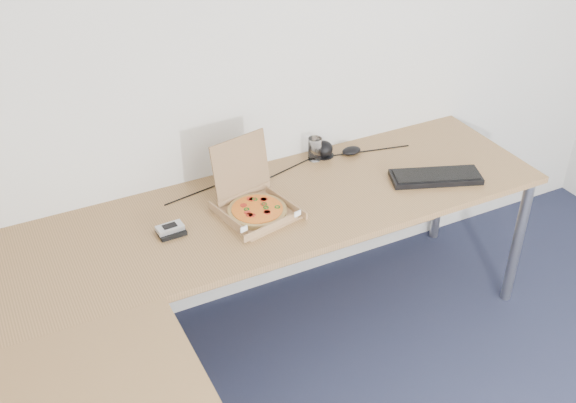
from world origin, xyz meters
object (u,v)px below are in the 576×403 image
keyboard (436,177)px  wallet (171,231)px  desk (233,297)px  drinking_glass (315,149)px  pizza_box (255,206)px

keyboard → wallet: 1.20m
desk → drinking_glass: drinking_glass is taller
pizza_box → wallet: pizza_box is taller
pizza_box → keyboard: (0.83, -0.12, -0.02)m
pizza_box → keyboard: 0.84m
drinking_glass → wallet: size_ratio=1.05×
wallet → pizza_box: bearing=-4.2°
pizza_box → drinking_glass: bearing=20.7°
pizza_box → wallet: size_ratio=3.00×
keyboard → wallet: bearing=-166.0°
wallet → drinking_glass: bearing=17.2°
drinking_glass → wallet: 0.84m
desk → wallet: (-0.08, 0.43, 0.04)m
desk → pizza_box: bearing=56.1°
desk → drinking_glass: 1.00m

